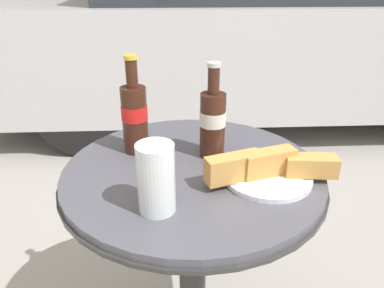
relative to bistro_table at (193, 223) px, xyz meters
The scene contains 6 objects.
bistro_table is the anchor object (origin of this frame).
cola_bottle_left 0.32m from the bistro_table, 144.29° to the left, with size 0.07×0.07×0.25m.
cola_bottle_right 0.28m from the bistro_table, 51.32° to the left, with size 0.07×0.07×0.24m.
drinking_glass 0.30m from the bistro_table, 115.77° to the right, with size 0.08×0.08×0.15m.
lunch_plate_near 0.26m from the bistro_table, 21.46° to the right, with size 0.31×0.20×0.07m.
parked_car 2.38m from the bistro_table, 74.24° to the left, with size 4.15×1.78×1.33m.
Camera 1 is at (-0.04, -0.80, 1.14)m, focal length 35.00 mm.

